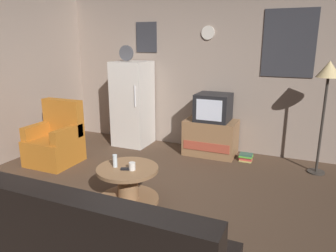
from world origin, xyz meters
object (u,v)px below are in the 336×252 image
object	(u,v)px
tv_stand	(211,137)
crt_tv	(213,107)
remote_control	(127,169)
fridge	(133,103)
mug_ceramic_white	(132,166)
wine_glass	(115,161)
armchair	(56,141)
coffee_table	(128,184)
book_stack	(246,157)
standing_lamp	(328,78)

from	to	relation	value
tv_stand	crt_tv	world-z (taller)	crt_tv
crt_tv	tv_stand	bearing A→B (deg)	177.88
crt_tv	remote_control	distance (m)	2.09
fridge	mug_ceramic_white	size ratio (longest dim) A/B	19.67
wine_glass	fridge	bearing A→B (deg)	113.97
crt_tv	armchair	bearing A→B (deg)	-148.55
tv_stand	wine_glass	size ratio (longest dim) A/B	5.60
fridge	tv_stand	xyz separation A→B (m)	(1.46, 0.02, -0.46)
remote_control	tv_stand	bearing A→B (deg)	58.76
coffee_table	book_stack	world-z (taller)	coffee_table
tv_stand	book_stack	xyz separation A→B (m)	(0.61, -0.09, -0.23)
tv_stand	mug_ceramic_white	xyz separation A→B (m)	(-0.35, -2.00, 0.18)
tv_stand	crt_tv	bearing A→B (deg)	-2.12
armchair	book_stack	size ratio (longest dim) A/B	4.66
fridge	book_stack	world-z (taller)	fridge
fridge	remote_control	size ratio (longest dim) A/B	11.80
coffee_table	remote_control	bearing A→B (deg)	-60.21
standing_lamp	armchair	size ratio (longest dim) A/B	1.66
standing_lamp	wine_glass	distance (m)	3.00
fridge	wine_glass	bearing A→B (deg)	-66.03
fridge	mug_ceramic_white	bearing A→B (deg)	-60.81
fridge	wine_glass	size ratio (longest dim) A/B	11.80
wine_glass	armchair	bearing A→B (deg)	155.53
mug_ceramic_white	book_stack	size ratio (longest dim) A/B	0.44
book_stack	coffee_table	bearing A→B (deg)	-119.24
book_stack	armchair	bearing A→B (deg)	-155.84
book_stack	crt_tv	bearing A→B (deg)	171.67
fridge	standing_lamp	world-z (taller)	fridge
remote_control	mug_ceramic_white	bearing A→B (deg)	1.86
wine_glass	standing_lamp	bearing A→B (deg)	39.92
mug_ceramic_white	crt_tv	bearing A→B (deg)	79.27
coffee_table	remote_control	xyz separation A→B (m)	(0.03, -0.06, 0.22)
crt_tv	mug_ceramic_white	world-z (taller)	crt_tv
fridge	remote_control	distance (m)	2.28
fridge	tv_stand	bearing A→B (deg)	0.66
coffee_table	wine_glass	distance (m)	0.32
remote_control	crt_tv	bearing A→B (deg)	58.05
armchair	book_stack	world-z (taller)	armchair
mug_ceramic_white	coffee_table	bearing A→B (deg)	155.58
wine_glass	remote_control	distance (m)	0.19
crt_tv	standing_lamp	size ratio (longest dim) A/B	0.34
standing_lamp	remote_control	bearing A→B (deg)	-137.40
tv_stand	armchair	bearing A→B (deg)	-148.22
mug_ceramic_white	book_stack	xyz separation A→B (m)	(0.96, 1.91, -0.41)
crt_tv	coffee_table	xyz separation A→B (m)	(-0.46, -1.96, -0.59)
remote_control	wine_glass	bearing A→B (deg)	152.83
tv_stand	remote_control	xyz separation A→B (m)	(-0.40, -2.02, 0.14)
crt_tv	remote_control	xyz separation A→B (m)	(-0.43, -2.02, -0.37)
coffee_table	fridge	bearing A→B (deg)	117.72
standing_lamp	armchair	world-z (taller)	standing_lamp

